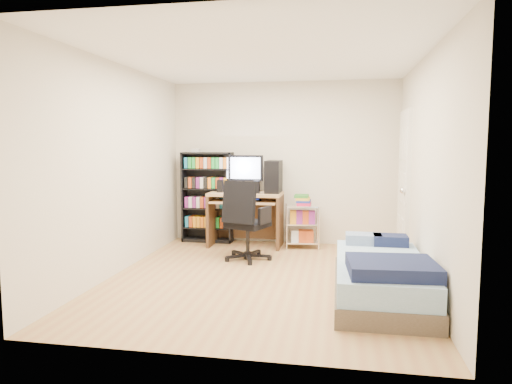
% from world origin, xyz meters
% --- Properties ---
extents(room, '(3.58, 4.08, 2.58)m').
position_xyz_m(room, '(0.00, 0.00, 1.25)').
color(room, tan).
rests_on(room, ground).
extents(media_shelf, '(0.80, 0.27, 1.48)m').
position_xyz_m(media_shelf, '(-1.18, 1.84, 0.73)').
color(media_shelf, black).
rests_on(media_shelf, room).
extents(computer_desk, '(1.09, 0.63, 1.38)m').
position_xyz_m(computer_desk, '(-0.42, 1.71, 0.74)').
color(computer_desk, tan).
rests_on(computer_desk, room).
extents(office_chair, '(0.81, 0.81, 1.07)m').
position_xyz_m(office_chair, '(-0.35, 0.79, 0.34)').
color(office_chair, black).
rests_on(office_chair, room).
extents(wire_cart, '(0.53, 0.41, 0.79)m').
position_xyz_m(wire_cart, '(0.33, 1.67, 0.52)').
color(wire_cart, white).
rests_on(wire_cart, room).
extents(bed, '(0.90, 1.80, 0.51)m').
position_xyz_m(bed, '(1.28, -0.48, 0.23)').
color(bed, brown).
rests_on(bed, room).
extents(door, '(0.12, 0.80, 2.00)m').
position_xyz_m(door, '(1.72, 1.35, 1.00)').
color(door, white).
rests_on(door, room).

